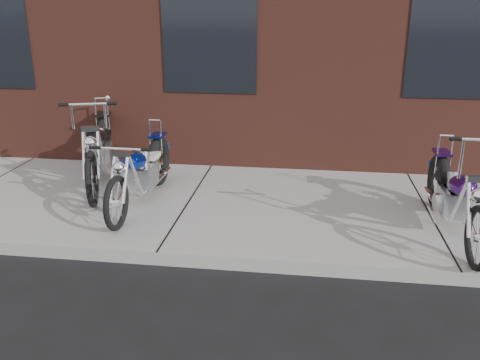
# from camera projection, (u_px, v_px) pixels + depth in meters

# --- Properties ---
(ground) EXTENTS (120.00, 120.00, 0.00)m
(ground) POSITION_uv_depth(u_px,v_px,m) (157.00, 265.00, 5.26)
(ground) COLOR black
(ground) RESTS_ON ground
(sidewalk) EXTENTS (22.00, 3.00, 0.15)m
(sidewalk) POSITION_uv_depth(u_px,v_px,m) (190.00, 205.00, 6.64)
(sidewalk) COLOR #9A978F
(sidewalk) RESTS_ON ground
(chopper_purple) EXTENTS (0.54, 2.20, 1.23)m
(chopper_purple) POSITION_uv_depth(u_px,v_px,m) (455.00, 199.00, 5.55)
(chopper_purple) COLOR black
(chopper_purple) RESTS_ON sidewalk
(chopper_blue) EXTENTS (0.53, 2.18, 0.95)m
(chopper_blue) POSITION_uv_depth(u_px,v_px,m) (141.00, 174.00, 6.39)
(chopper_blue) COLOR black
(chopper_blue) RESTS_ON sidewalk
(chopper_third) EXTENTS (0.90, 2.42, 1.26)m
(chopper_third) POSITION_uv_depth(u_px,v_px,m) (100.00, 152.00, 7.14)
(chopper_third) COLOR black
(chopper_third) RESTS_ON sidewalk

